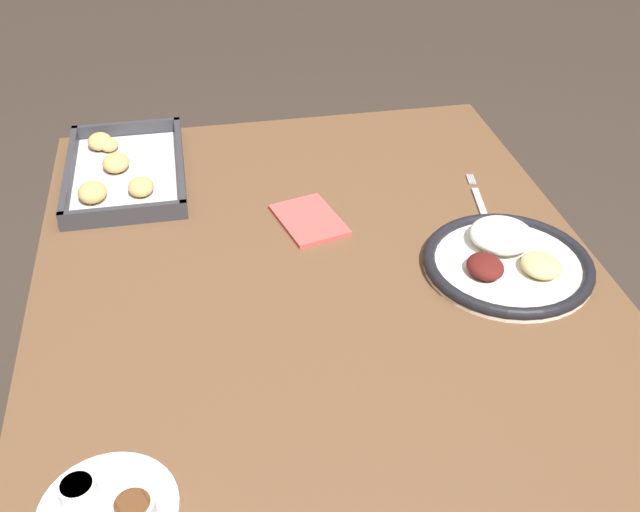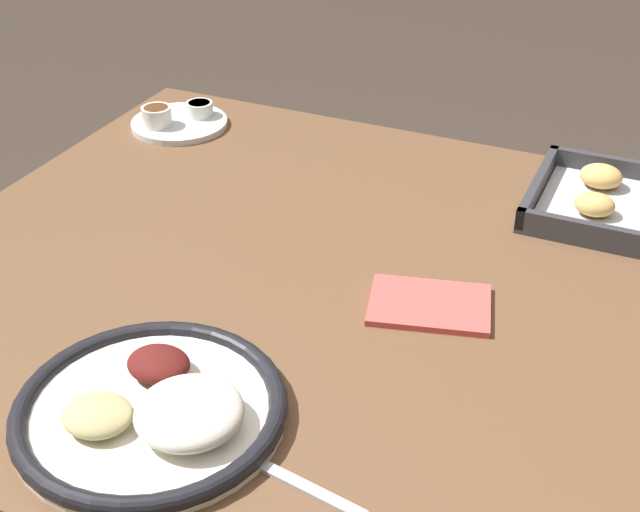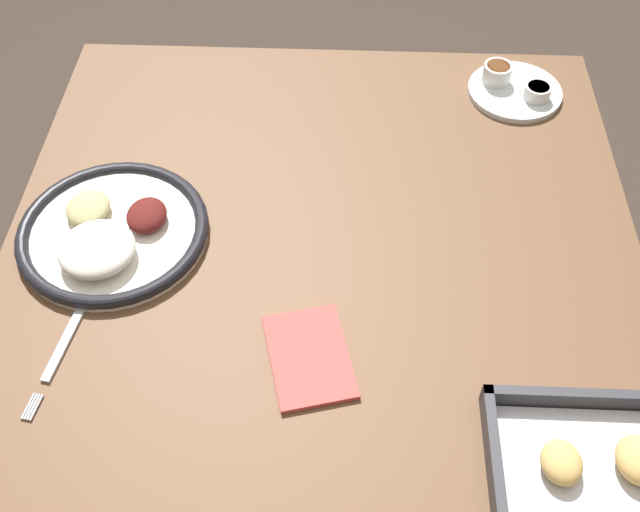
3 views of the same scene
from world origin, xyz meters
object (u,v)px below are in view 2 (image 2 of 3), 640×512
saucer_plate (177,120)px  napkin (430,305)px  dinner_plate (154,408)px  fork (301,485)px

saucer_plate → napkin: 0.63m
dinner_plate → napkin: bearing=57.2°
dinner_plate → napkin: size_ratio=1.70×
dinner_plate → saucer_plate: size_ratio=1.72×
fork → saucer_plate: bearing=138.9°
dinner_plate → fork: size_ratio=1.26×
fork → napkin: (0.02, 0.31, 0.00)m
dinner_plate → fork: (0.17, -0.02, -0.01)m
dinner_plate → napkin: (0.19, 0.29, -0.01)m
fork → napkin: 0.31m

